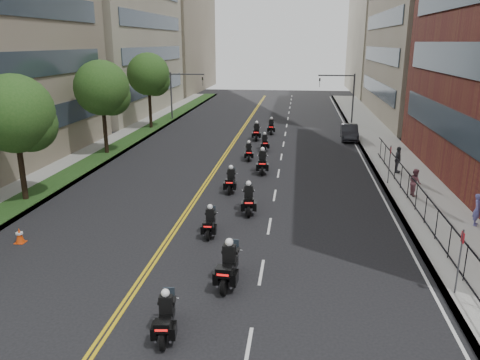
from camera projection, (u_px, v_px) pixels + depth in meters
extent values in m
plane|color=black|center=(147.00, 341.00, 14.64)|extent=(160.00, 160.00, 0.00)
cube|color=gray|center=(393.00, 159.00, 36.97)|extent=(4.00, 90.00, 0.15)
cube|color=gray|center=(103.00, 151.00, 39.84)|extent=(4.00, 90.00, 0.15)
cube|color=#1C3814|center=(112.00, 150.00, 39.72)|extent=(2.00, 90.00, 0.04)
cube|color=#333F4C|center=(456.00, 137.00, 28.15)|extent=(0.12, 25.80, 1.80)
cube|color=#333F4C|center=(465.00, 69.00, 27.01)|extent=(0.12, 25.80, 1.80)
cube|color=#333F4C|center=(377.00, 88.00, 57.64)|extent=(0.12, 24.08, 1.80)
cube|color=#333F4C|center=(380.00, 55.00, 56.51)|extent=(0.12, 24.08, 1.80)
cube|color=#333F4C|center=(382.00, 20.00, 55.37)|extent=(0.12, 24.08, 1.80)
cube|color=gray|center=(399.00, 18.00, 82.58)|extent=(15.00, 28.00, 26.00)
cube|color=#333F4C|center=(23.00, 127.00, 31.49)|extent=(0.12, 25.80, 1.80)
cube|color=#333F4C|center=(15.00, 66.00, 30.35)|extent=(0.12, 25.80, 1.80)
cube|color=#333F4C|center=(6.00, 0.00, 29.22)|extent=(0.12, 25.80, 1.80)
cube|color=#333F4C|center=(158.00, 86.00, 60.98)|extent=(0.12, 24.08, 1.80)
cube|color=#333F4C|center=(156.00, 54.00, 59.84)|extent=(0.12, 24.08, 1.80)
cube|color=#333F4C|center=(154.00, 21.00, 58.71)|extent=(0.12, 24.08, 1.80)
cube|color=#7B6E59|center=(160.00, 20.00, 87.79)|extent=(16.00, 28.00, 26.00)
cube|color=black|center=(422.00, 190.00, 24.29)|extent=(0.05, 28.00, 0.05)
cube|color=black|center=(420.00, 213.00, 24.65)|extent=(0.05, 28.00, 0.05)
cylinder|color=black|center=(21.00, 162.00, 26.71)|extent=(0.32, 0.32, 4.83)
sphere|color=#23501A|center=(14.00, 114.00, 25.93)|extent=(4.40, 4.40, 4.40)
sphere|color=#23501A|center=(30.00, 125.00, 26.43)|extent=(3.08, 3.08, 3.08)
cylinder|color=black|center=(105.00, 124.00, 38.09)|extent=(0.32, 0.32, 5.11)
sphere|color=#23501A|center=(102.00, 88.00, 37.26)|extent=(4.40, 4.40, 4.40)
sphere|color=#23501A|center=(112.00, 97.00, 37.77)|extent=(3.08, 3.08, 3.08)
cylinder|color=black|center=(150.00, 104.00, 49.46)|extent=(0.32, 0.32, 5.39)
sphere|color=#23501A|center=(148.00, 74.00, 48.59)|extent=(4.40, 4.40, 4.40)
sphere|color=#23501A|center=(155.00, 81.00, 49.12)|extent=(3.08, 3.08, 3.08)
cylinder|color=#3F3F44|center=(353.00, 99.00, 52.55)|extent=(0.18, 0.18, 5.60)
cylinder|color=#3F3F44|center=(336.00, 75.00, 52.05)|extent=(4.00, 0.14, 0.14)
imported|color=black|center=(320.00, 83.00, 52.49)|extent=(0.16, 0.20, 1.00)
cylinder|color=#3F3F44|center=(171.00, 97.00, 55.06)|extent=(0.18, 0.18, 5.60)
cylinder|color=#3F3F44|center=(187.00, 74.00, 54.08)|extent=(4.00, 0.14, 0.14)
imported|color=black|center=(203.00, 81.00, 54.09)|extent=(0.16, 0.20, 1.00)
cylinder|color=black|center=(163.00, 340.00, 14.16)|extent=(0.21, 0.65, 0.64)
cylinder|color=black|center=(170.00, 312.00, 15.61)|extent=(0.21, 0.65, 0.64)
cube|color=black|center=(166.00, 318.00, 14.81)|extent=(0.55, 1.32, 0.38)
cube|color=silver|center=(167.00, 323.00, 14.92)|extent=(0.42, 0.56, 0.28)
cube|color=black|center=(162.00, 326.00, 14.02)|extent=(0.54, 0.45, 0.30)
cube|color=red|center=(161.00, 330.00, 13.83)|extent=(0.38, 0.07, 0.07)
cube|color=black|center=(166.00, 304.00, 14.72)|extent=(0.45, 0.31, 0.59)
sphere|color=white|center=(165.00, 293.00, 14.62)|extent=(0.27, 0.27, 0.27)
cylinder|color=black|center=(224.00, 286.00, 17.22)|extent=(0.20, 0.76, 0.75)
cylinder|color=black|center=(234.00, 264.00, 18.88)|extent=(0.20, 0.76, 0.75)
cube|color=black|center=(229.00, 267.00, 17.96)|extent=(0.55, 1.51, 0.44)
cube|color=silver|center=(229.00, 272.00, 18.09)|extent=(0.45, 0.63, 0.33)
cube|color=black|center=(224.00, 272.00, 17.06)|extent=(0.60, 0.50, 0.35)
cube|color=red|center=(223.00, 275.00, 16.85)|extent=(0.44, 0.06, 0.08)
cube|color=black|center=(229.00, 253.00, 17.86)|extent=(0.50, 0.34, 0.68)
sphere|color=white|center=(229.00, 242.00, 17.74)|extent=(0.32, 0.32, 0.32)
cylinder|color=black|center=(208.00, 234.00, 21.98)|extent=(0.16, 0.62, 0.62)
cylinder|color=black|center=(212.00, 223.00, 23.37)|extent=(0.16, 0.62, 0.62)
cube|color=black|center=(210.00, 223.00, 22.60)|extent=(0.45, 1.25, 0.36)
cube|color=silver|center=(210.00, 227.00, 22.70)|extent=(0.37, 0.52, 0.27)
cube|color=black|center=(208.00, 225.00, 21.84)|extent=(0.49, 0.41, 0.29)
cube|color=red|center=(208.00, 227.00, 21.67)|extent=(0.36, 0.05, 0.06)
cube|color=black|center=(210.00, 214.00, 22.52)|extent=(0.41, 0.28, 0.56)
sphere|color=white|center=(210.00, 207.00, 22.42)|extent=(0.26, 0.26, 0.26)
cylinder|color=black|center=(249.00, 211.00, 24.87)|extent=(0.23, 0.72, 0.71)
cylinder|color=black|center=(248.00, 201.00, 26.48)|extent=(0.23, 0.72, 0.71)
cube|color=black|center=(249.00, 201.00, 25.59)|extent=(0.61, 1.46, 0.42)
cube|color=silver|center=(248.00, 204.00, 25.71)|extent=(0.46, 0.62, 0.31)
cube|color=black|center=(249.00, 201.00, 24.72)|extent=(0.59, 0.50, 0.34)
cube|color=red|center=(249.00, 203.00, 24.51)|extent=(0.42, 0.08, 0.07)
cube|color=black|center=(249.00, 191.00, 25.49)|extent=(0.49, 0.35, 0.65)
sphere|color=white|center=(249.00, 183.00, 25.38)|extent=(0.30, 0.30, 0.30)
cylinder|color=black|center=(230.00, 190.00, 28.54)|extent=(0.17, 0.68, 0.67)
cylinder|color=black|center=(232.00, 182.00, 30.05)|extent=(0.17, 0.68, 0.67)
cube|color=black|center=(231.00, 181.00, 29.21)|extent=(0.47, 1.35, 0.40)
cube|color=silver|center=(231.00, 185.00, 29.33)|extent=(0.40, 0.56, 0.30)
cube|color=black|center=(230.00, 181.00, 28.39)|extent=(0.53, 0.44, 0.32)
cube|color=red|center=(229.00, 183.00, 28.20)|extent=(0.40, 0.05, 0.07)
cube|color=black|center=(231.00, 174.00, 29.12)|extent=(0.45, 0.29, 0.61)
sphere|color=white|center=(231.00, 167.00, 29.01)|extent=(0.29, 0.29, 0.29)
cylinder|color=black|center=(262.00, 171.00, 32.59)|extent=(0.21, 0.76, 0.75)
cylinder|color=black|center=(262.00, 164.00, 34.27)|extent=(0.21, 0.76, 0.75)
cube|color=black|center=(262.00, 163.00, 33.34)|extent=(0.57, 1.51, 0.44)
cube|color=silver|center=(262.00, 166.00, 33.47)|extent=(0.46, 0.63, 0.33)
cube|color=black|center=(262.00, 163.00, 32.43)|extent=(0.60, 0.50, 0.35)
cube|color=red|center=(262.00, 164.00, 32.21)|extent=(0.44, 0.06, 0.08)
cube|color=black|center=(262.00, 156.00, 33.24)|extent=(0.50, 0.34, 0.68)
sphere|color=white|center=(263.00, 149.00, 33.12)|extent=(0.32, 0.32, 0.32)
cylinder|color=black|center=(249.00, 158.00, 36.42)|extent=(0.20, 0.63, 0.62)
cylinder|color=black|center=(249.00, 154.00, 37.82)|extent=(0.20, 0.63, 0.62)
cube|color=black|center=(249.00, 153.00, 37.05)|extent=(0.53, 1.27, 0.37)
cube|color=silver|center=(249.00, 155.00, 37.15)|extent=(0.41, 0.54, 0.27)
cube|color=black|center=(249.00, 152.00, 36.28)|extent=(0.52, 0.44, 0.29)
cube|color=red|center=(249.00, 153.00, 36.11)|extent=(0.37, 0.07, 0.06)
cube|color=black|center=(249.00, 147.00, 36.96)|extent=(0.43, 0.30, 0.57)
sphere|color=white|center=(249.00, 142.00, 36.86)|extent=(0.27, 0.27, 0.27)
cylinder|color=black|center=(265.00, 148.00, 39.70)|extent=(0.21, 0.64, 0.63)
cylinder|color=black|center=(264.00, 145.00, 41.13)|extent=(0.21, 0.64, 0.63)
cube|color=black|center=(265.00, 143.00, 40.34)|extent=(0.56, 1.29, 0.37)
cube|color=silver|center=(265.00, 146.00, 40.45)|extent=(0.42, 0.55, 0.28)
cube|color=black|center=(265.00, 143.00, 39.57)|extent=(0.53, 0.45, 0.30)
cube|color=red|center=(265.00, 143.00, 39.39)|extent=(0.37, 0.08, 0.06)
cube|color=black|center=(265.00, 138.00, 40.25)|extent=(0.44, 0.31, 0.58)
sphere|color=white|center=(265.00, 134.00, 40.15)|extent=(0.27, 0.27, 0.27)
cylinder|color=black|center=(256.00, 138.00, 43.86)|extent=(0.18, 0.73, 0.73)
cylinder|color=black|center=(257.00, 134.00, 45.50)|extent=(0.18, 0.73, 0.73)
cube|color=black|center=(257.00, 133.00, 44.60)|extent=(0.52, 1.47, 0.43)
cube|color=silver|center=(257.00, 135.00, 44.72)|extent=(0.43, 0.61, 0.32)
cube|color=black|center=(256.00, 132.00, 43.70)|extent=(0.58, 0.48, 0.34)
cube|color=red|center=(256.00, 132.00, 43.49)|extent=(0.43, 0.05, 0.07)
cube|color=black|center=(257.00, 127.00, 44.49)|extent=(0.48, 0.32, 0.66)
sphere|color=white|center=(257.00, 122.00, 44.38)|extent=(0.31, 0.31, 0.31)
cylinder|color=black|center=(271.00, 132.00, 46.86)|extent=(0.18, 0.69, 0.69)
cylinder|color=black|center=(271.00, 129.00, 48.41)|extent=(0.18, 0.69, 0.69)
cube|color=black|center=(271.00, 127.00, 47.55)|extent=(0.49, 1.38, 0.40)
cube|color=silver|center=(271.00, 130.00, 47.67)|extent=(0.41, 0.57, 0.30)
cube|color=black|center=(271.00, 127.00, 46.71)|extent=(0.55, 0.45, 0.32)
cube|color=red|center=(271.00, 127.00, 46.51)|extent=(0.41, 0.05, 0.07)
cube|color=black|center=(271.00, 122.00, 47.46)|extent=(0.46, 0.30, 0.63)
sphere|color=white|center=(271.00, 118.00, 47.35)|extent=(0.29, 0.29, 0.29)
imported|color=black|center=(349.00, 132.00, 44.55)|extent=(1.68, 4.41, 1.44)
imported|color=#57559B|center=(477.00, 210.00, 23.29)|extent=(0.59, 0.70, 1.64)
imported|color=#864955|center=(415.00, 182.00, 27.85)|extent=(0.75, 0.89, 1.64)
imported|color=#3C3D43|center=(398.00, 160.00, 32.68)|extent=(0.84, 1.18, 1.86)
cube|color=#D93F0B|center=(21.00, 242.00, 21.80)|extent=(0.44, 0.44, 0.03)
cone|color=#D93F0B|center=(20.00, 235.00, 21.70)|extent=(0.42, 0.42, 0.73)
cylinder|color=silver|center=(19.00, 233.00, 21.67)|extent=(0.32, 0.32, 0.08)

